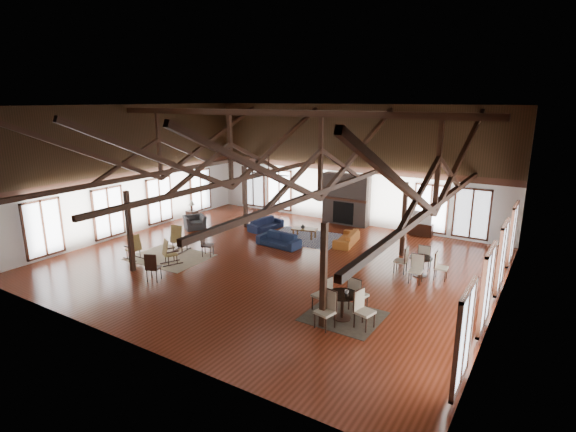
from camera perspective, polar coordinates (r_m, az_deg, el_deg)
The scene contains 31 objects.
floor at distance 17.76m, azimuth -1.84°, elevation -5.93°, with size 16.00×16.00×0.00m, color maroon.
ceiling at distance 16.63m, azimuth -2.01°, elevation 13.82°, with size 16.00×14.00×0.02m, color black.
wall_back at distance 23.01m, azimuth 7.87°, elevation 6.42°, with size 16.00×0.02×6.00m, color silver.
wall_front at distance 11.94m, azimuth -20.94°, elevation -2.09°, with size 16.00×0.02×6.00m, color silver.
wall_left at distance 22.34m, azimuth -19.33°, elevation 5.49°, with size 0.02×14.00×6.00m, color silver.
wall_right at distance 14.24m, azimuth 25.92°, elevation -0.00°, with size 0.02×14.00×6.00m, color silver.
roof_truss at distance 16.77m, azimuth -1.95°, elevation 7.07°, with size 15.60×14.07×3.14m.
post_grid at distance 17.28m, azimuth -1.88°, elevation -1.19°, with size 8.16×7.16×3.05m.
fireplace at distance 23.02m, azimuth 7.38°, elevation 2.11°, with size 2.50×0.69×2.60m.
ceiling_fan at distance 15.72m, azimuth -2.46°, elevation 5.46°, with size 1.60×1.60×0.75m.
sofa_navy_front at distance 19.59m, azimuth -1.21°, elevation -3.04°, with size 1.97×0.77×0.57m, color #141D37.
sofa_navy_left at distance 22.13m, azimuth -2.83°, elevation -1.02°, with size 0.73×1.86×0.54m, color #131935.
sofa_orange at distance 20.04m, azimuth 7.45°, elevation -2.79°, with size 0.74×1.89×0.55m, color #A3551F.
coffee_table at distance 20.78m, azimuth 2.09°, elevation -1.73°, with size 1.25×0.83×0.44m.
vase at distance 20.73m, azimuth 1.90°, elevation -1.31°, with size 0.20×0.20×0.21m, color #B2B2B2.
armchair at distance 22.67m, azimuth -11.78°, elevation -0.79°, with size 1.00×0.88×0.65m, color #2A2A2C.
side_table_lamp at distance 23.76m, azimuth -12.08°, elevation 0.24°, with size 0.48×0.48×1.22m.
rocking_chair_a at distance 19.36m, azimuth -13.78°, elevation -2.87°, with size 0.66×0.99×1.18m.
rocking_chair_b at distance 18.02m, azimuth -14.95°, elevation -4.51°, with size 0.72×0.89×1.02m.
rocking_chair_c at distance 18.98m, azimuth -18.92°, elevation -3.84°, with size 0.81×0.46×1.02m.
side_chair_a at distance 18.60m, azimuth -10.48°, elevation -3.28°, with size 0.56×0.56×1.02m.
side_chair_b at distance 16.47m, azimuth -16.88°, elevation -6.01°, with size 0.58×0.58×1.05m.
cafe_table_near at distance 13.36m, azimuth 6.92°, elevation -10.71°, with size 2.13×2.13×1.09m.
cafe_table_far at distance 16.98m, azimuth 16.48°, elevation -5.74°, with size 1.92×1.92×1.00m.
cup_near at distance 13.27m, azimuth 7.47°, elevation -9.53°, with size 0.13×0.13×0.10m, color #B2B2B2.
cup_far at distance 16.80m, azimuth 16.77°, elevation -5.02°, with size 0.11×0.11×0.09m, color #B2B2B2.
tv_console at distance 22.08m, azimuth 16.47°, elevation -1.61°, with size 1.14×0.43×0.57m, color black.
television at distance 21.93m, azimuth 16.55°, elevation -0.12°, with size 1.06×0.14×0.61m, color #B2B2B2.
rug_tan at distance 18.95m, azimuth -14.75°, elevation -5.06°, with size 3.00×2.36×0.01m, color tan.
rug_navy at distance 20.90m, azimuth 2.24°, elevation -2.71°, with size 3.33×2.50×0.01m, color #181A44.
rug_dark at distance 13.70m, azimuth 7.06°, elevation -12.53°, with size 2.16×1.97×0.01m, color black.
Camera 1 is at (9.26, -13.81, 6.24)m, focal length 28.00 mm.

